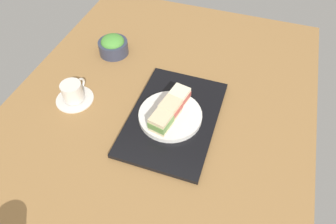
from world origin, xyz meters
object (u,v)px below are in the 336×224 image
Objects in this scene: sandwich_near at (161,122)px; coffee_cup at (73,93)px; salad_bowl at (113,45)px; sandwich_middle at (170,108)px; sandwich_far at (179,96)px; sandwich_plate at (170,116)px.

coffee_cup is (4.15, 32.48, -2.70)cm from sandwich_near.
coffee_cup is at bearing 176.23° from salad_bowl.
sandwich_near and sandwich_middle have the same top height.
sandwich_near is 11.86cm from sandwich_far.
sandwich_far reaches higher than salad_bowl.
sandwich_far is 35.30cm from coffee_cup.
sandwich_middle reaches higher than sandwich_far.
sandwich_middle is at bearing 170.69° from sandwich_far.
sandwich_near is at bearing 170.69° from sandwich_middle.
sandwich_near is 1.02× the size of sandwich_far.
sandwich_near is 0.58× the size of coffee_cup.
salad_bowl is (31.17, 30.70, -2.17)cm from sandwich_near.
sandwich_plate is 1.58× the size of coffee_cup.
sandwich_plate is at bearing 170.69° from sandwich_far.
salad_bowl is (19.47, 32.62, -1.99)cm from sandwich_far.
sandwich_plate is 40.56cm from salad_bowl.
sandwich_plate is at bearing -87.09° from coffee_cup.
sandwich_near reaches higher than salad_bowl.
salad_bowl is (25.32, 31.66, 1.26)cm from sandwich_plate.
sandwich_far is 38.04cm from salad_bowl.
sandwich_middle reaches higher than sandwich_plate.
sandwich_far is (11.70, -1.92, -0.18)cm from sandwich_near.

